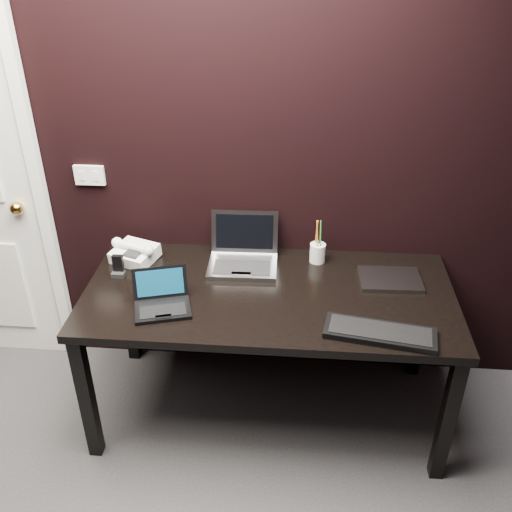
# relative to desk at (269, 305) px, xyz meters

# --- Properties ---
(wall_back) EXTENTS (4.00, 0.00, 4.00)m
(wall_back) POSITION_rel_desk_xyz_m (-0.30, 0.40, 0.64)
(wall_back) COLOR black
(wall_back) RESTS_ON ground
(wall_switch) EXTENTS (0.15, 0.02, 0.10)m
(wall_switch) POSITION_rel_desk_xyz_m (-0.92, 0.39, 0.46)
(wall_switch) COLOR silver
(wall_switch) RESTS_ON wall_back
(desk) EXTENTS (1.70, 0.80, 0.74)m
(desk) POSITION_rel_desk_xyz_m (0.00, 0.00, 0.00)
(desk) COLOR black
(desk) RESTS_ON ground
(netbook) EXTENTS (0.29, 0.27, 0.15)m
(netbook) POSITION_rel_desk_xyz_m (-0.46, -0.16, 0.11)
(netbook) COLOR black
(netbook) RESTS_ON desk
(silver_laptop) EXTENTS (0.34, 0.31, 0.23)m
(silver_laptop) POSITION_rel_desk_xyz_m (-0.14, 0.23, 0.12)
(silver_laptop) COLOR #97979C
(silver_laptop) RESTS_ON desk
(ext_keyboard) EXTENTS (0.47, 0.23, 0.03)m
(ext_keyboard) POSITION_rel_desk_xyz_m (0.47, -0.28, 0.09)
(ext_keyboard) COLOR black
(ext_keyboard) RESTS_ON desk
(closed_laptop) EXTENTS (0.29, 0.22, 0.02)m
(closed_laptop) POSITION_rel_desk_xyz_m (0.57, 0.13, 0.09)
(closed_laptop) COLOR gray
(closed_laptop) RESTS_ON desk
(desk_phone) EXTENTS (0.25, 0.24, 0.12)m
(desk_phone) POSITION_rel_desk_xyz_m (-0.69, 0.22, 0.12)
(desk_phone) COLOR white
(desk_phone) RESTS_ON desk
(mobile_phone) EXTENTS (0.06, 0.05, 0.11)m
(mobile_phone) POSITION_rel_desk_xyz_m (-0.73, 0.08, 0.12)
(mobile_phone) COLOR black
(mobile_phone) RESTS_ON desk
(pen_cup) EXTENTS (0.09, 0.09, 0.23)m
(pen_cup) POSITION_rel_desk_xyz_m (0.22, 0.29, 0.13)
(pen_cup) COLOR silver
(pen_cup) RESTS_ON desk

